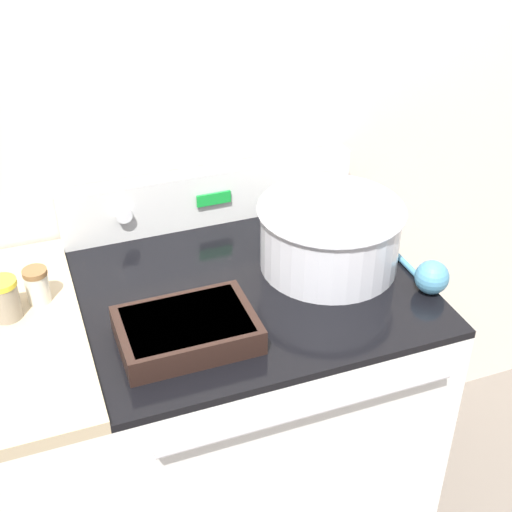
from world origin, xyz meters
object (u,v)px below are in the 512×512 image
at_px(spice_jar_yellow_cap, 5,299).
at_px(casserole_dish, 187,329).
at_px(spice_jar_brown_cap, 37,285).
at_px(ladle, 428,275).
at_px(mixing_bowl, 330,233).

bearing_deg(spice_jar_yellow_cap, casserole_dish, -29.97).
bearing_deg(spice_jar_yellow_cap, spice_jar_brown_cap, 27.34).
bearing_deg(ladle, spice_jar_yellow_cap, 167.21).
height_order(ladle, spice_jar_brown_cap, spice_jar_brown_cap).
height_order(casserole_dish, spice_jar_brown_cap, spice_jar_brown_cap).
xyz_separation_m(casserole_dish, spice_jar_yellow_cap, (-0.34, 0.20, 0.03)).
distance_m(ladle, spice_jar_yellow_cap, 0.92).
bearing_deg(ladle, spice_jar_brown_cap, 163.88).
relative_size(casserole_dish, ladle, 0.90).
bearing_deg(spice_jar_brown_cap, casserole_dish, -40.62).
bearing_deg(mixing_bowl, ladle, -44.00).
xyz_separation_m(spice_jar_brown_cap, spice_jar_yellow_cap, (-0.07, -0.04, 0.01)).
xyz_separation_m(ladle, spice_jar_yellow_cap, (-0.90, 0.20, 0.02)).
distance_m(spice_jar_brown_cap, spice_jar_yellow_cap, 0.08).
relative_size(ladle, spice_jar_brown_cap, 3.84).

